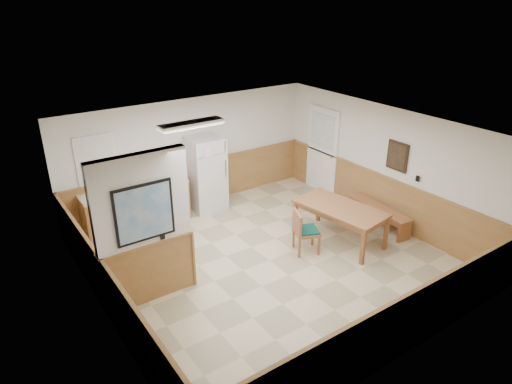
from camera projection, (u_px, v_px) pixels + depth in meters
ground at (269, 260)px, 8.52m from camera, size 6.00×6.00×0.00m
ceiling at (271, 131)px, 7.50m from camera, size 6.00×6.00×0.02m
back_wall at (191, 153)px, 10.26m from camera, size 6.00×0.02×2.50m
right_wall at (385, 165)px, 9.57m from camera, size 0.02×6.00×2.50m
left_wall at (99, 251)px, 6.46m from camera, size 0.02×6.00×2.50m
wainscot_back at (194, 184)px, 10.56m from camera, size 6.00×0.04×1.00m
wainscot_right at (380, 198)px, 9.87m from camera, size 0.04×6.00×1.00m
wainscot_left at (108, 294)px, 6.77m from camera, size 0.04×6.00×1.00m
partition_wall at (144, 232)px, 7.00m from camera, size 1.50×0.20×2.50m
kitchen_counter at (150, 203)px, 9.72m from camera, size 2.20×0.61×1.00m
exterior_door at (322, 150)px, 11.06m from camera, size 0.07×1.02×2.15m
kitchen_window at (96, 159)px, 9.04m from camera, size 0.80×0.04×1.00m
wall_painting at (397, 156)px, 9.20m from camera, size 0.04×0.50×0.60m
fluorescent_fixture at (191, 124)px, 8.08m from camera, size 1.20×0.30×0.09m
refrigerator at (206, 174)px, 10.23m from camera, size 0.77×0.73×1.69m
dining_table at (340, 211)px, 8.94m from camera, size 1.15×1.89×0.75m
dining_bench at (379, 211)px, 9.63m from camera, size 0.48×1.60×0.45m
dining_chair at (302, 229)px, 8.61m from camera, size 0.73×0.62×0.85m
fire_extinguisher at (171, 171)px, 9.69m from camera, size 0.14×0.14×0.47m
soap_bottle at (94, 191)px, 8.95m from camera, size 0.07×0.07×0.21m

